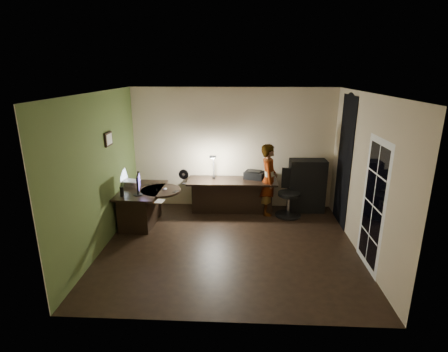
{
  "coord_description": "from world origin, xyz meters",
  "views": [
    {
      "loc": [
        0.19,
        -5.67,
        3.06
      ],
      "look_at": [
        -0.15,
        1.05,
        1.0
      ],
      "focal_mm": 28.0,
      "sensor_mm": 36.0,
      "label": 1
    }
  ],
  "objects_px": {
    "desk_left": "(142,207)",
    "office_chair": "(289,194)",
    "person": "(269,180)",
    "cabinet": "(307,186)",
    "monitor": "(138,188)",
    "desk_right": "(232,196)"
  },
  "relations": [
    {
      "from": "monitor",
      "to": "person",
      "type": "relative_size",
      "value": 0.29
    },
    {
      "from": "desk_left",
      "to": "office_chair",
      "type": "relative_size",
      "value": 1.28
    },
    {
      "from": "office_chair",
      "to": "desk_left",
      "type": "bearing_deg",
      "value": -154.57
    },
    {
      "from": "desk_right",
      "to": "office_chair",
      "type": "height_order",
      "value": "office_chair"
    },
    {
      "from": "desk_right",
      "to": "cabinet",
      "type": "xyz_separation_m",
      "value": [
        1.66,
        0.12,
        0.22
      ]
    },
    {
      "from": "cabinet",
      "to": "person",
      "type": "height_order",
      "value": "person"
    },
    {
      "from": "cabinet",
      "to": "monitor",
      "type": "relative_size",
      "value": 2.62
    },
    {
      "from": "desk_left",
      "to": "person",
      "type": "relative_size",
      "value": 0.83
    },
    {
      "from": "cabinet",
      "to": "office_chair",
      "type": "bearing_deg",
      "value": -143.87
    },
    {
      "from": "desk_right",
      "to": "monitor",
      "type": "distance_m",
      "value": 2.14
    },
    {
      "from": "monitor",
      "to": "person",
      "type": "height_order",
      "value": "person"
    },
    {
      "from": "desk_right",
      "to": "monitor",
      "type": "height_order",
      "value": "monitor"
    },
    {
      "from": "cabinet",
      "to": "monitor",
      "type": "distance_m",
      "value": 3.65
    },
    {
      "from": "cabinet",
      "to": "office_chair",
      "type": "xyz_separation_m",
      "value": [
        -0.42,
        -0.32,
        -0.09
      ]
    },
    {
      "from": "monitor",
      "to": "office_chair",
      "type": "bearing_deg",
      "value": 3.23
    },
    {
      "from": "desk_right",
      "to": "cabinet",
      "type": "distance_m",
      "value": 1.68
    },
    {
      "from": "desk_left",
      "to": "office_chair",
      "type": "distance_m",
      "value": 3.09
    },
    {
      "from": "person",
      "to": "desk_left",
      "type": "bearing_deg",
      "value": 108.11
    },
    {
      "from": "desk_left",
      "to": "person",
      "type": "distance_m",
      "value": 2.72
    },
    {
      "from": "desk_right",
      "to": "office_chair",
      "type": "xyz_separation_m",
      "value": [
        1.23,
        -0.2,
        0.14
      ]
    },
    {
      "from": "desk_right",
      "to": "office_chair",
      "type": "distance_m",
      "value": 1.26
    },
    {
      "from": "desk_left",
      "to": "office_chair",
      "type": "bearing_deg",
      "value": 11.89
    }
  ]
}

